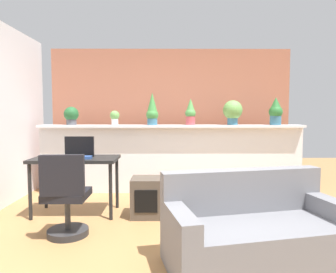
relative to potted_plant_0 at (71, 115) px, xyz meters
The scene contains 16 objects.
ground_plane 2.89m from the potted_plant_0, 49.97° to the right, with size 12.00×12.00×0.00m, color #9E7042.
divider_wall 1.82m from the potted_plant_0, ahead, with size 4.36×0.16×1.10m, color silver.
plant_shelf 1.67m from the potted_plant_0, ahead, with size 4.36×0.32×0.04m, color silver.
brick_wall_behind 1.77m from the potted_plant_0, 20.58° to the left, with size 4.36×0.10×2.50m, color #AD664C.
potted_plant_0 is the anchor object (origin of this frame).
potted_plant_1 0.72m from the potted_plant_0, ahead, with size 0.16×0.16×0.24m.
potted_plant_2 1.35m from the potted_plant_0, ahead, with size 0.20×0.20×0.53m.
potted_plant_3 1.98m from the potted_plant_0, ahead, with size 0.17×0.17×0.44m.
potted_plant_4 2.68m from the potted_plant_0, ahead, with size 0.32×0.32×0.41m.
potted_plant_5 3.38m from the potted_plant_0, ahead, with size 0.22×0.22×0.46m.
desk 1.33m from the potted_plant_0, 71.09° to the right, with size 1.10×0.60×0.75m.
tv_monitor 1.18m from the potted_plant_0, 68.14° to the right, with size 0.38×0.04×0.27m, color black.
office_chair 2.18m from the potted_plant_0, 75.19° to the right, with size 0.46×0.46×0.91m.
side_cube_shelf 2.09m from the potted_plant_0, 42.79° to the right, with size 0.40×0.41×0.50m.
book_on_desk 1.44m from the potted_plant_0, 66.33° to the right, with size 0.16×0.10×0.04m, color #2D4C8C.
couch 3.59m from the potted_plant_0, 47.03° to the right, with size 1.69×1.07×0.80m.
Camera 1 is at (-0.09, -3.17, 1.32)m, focal length 33.12 mm.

